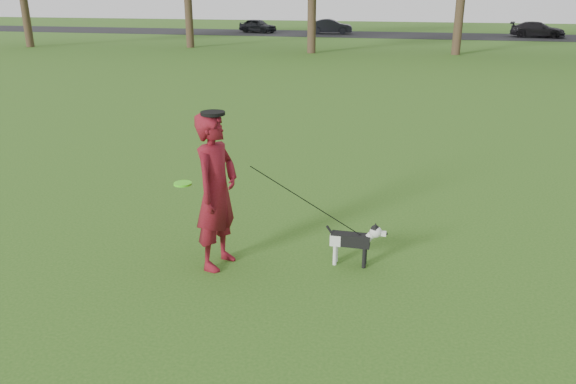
% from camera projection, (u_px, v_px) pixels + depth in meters
% --- Properties ---
extents(ground, '(120.00, 120.00, 0.00)m').
position_uv_depth(ground, '(248.00, 249.00, 7.90)').
color(ground, '#285116').
rests_on(ground, ground).
extents(road, '(120.00, 7.00, 0.02)m').
position_uv_depth(road, '(395.00, 35.00, 44.52)').
color(road, black).
rests_on(road, ground).
extents(man, '(0.63, 0.83, 2.04)m').
position_uv_depth(man, '(216.00, 192.00, 7.11)').
color(man, '#610D13').
rests_on(man, ground).
extents(dog, '(0.81, 0.16, 0.61)m').
position_uv_depth(dog, '(355.00, 239.00, 7.31)').
color(dog, black).
rests_on(dog, ground).
extents(car_left, '(3.49, 2.32, 1.10)m').
position_uv_depth(car_left, '(258.00, 26.00, 46.75)').
color(car_left, black).
rests_on(car_left, road).
extents(car_mid, '(3.59, 1.58, 1.15)m').
position_uv_depth(car_mid, '(331.00, 26.00, 45.43)').
color(car_mid, black).
rests_on(car_mid, road).
extents(car_right, '(4.14, 2.32, 1.13)m').
position_uv_depth(car_right, '(538.00, 30.00, 42.08)').
color(car_right, black).
rests_on(car_right, road).
extents(man_held_items, '(2.39, 0.59, 1.64)m').
position_uv_depth(man_held_items, '(308.00, 202.00, 7.04)').
color(man_held_items, '#49E51C').
rests_on(man_held_items, ground).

